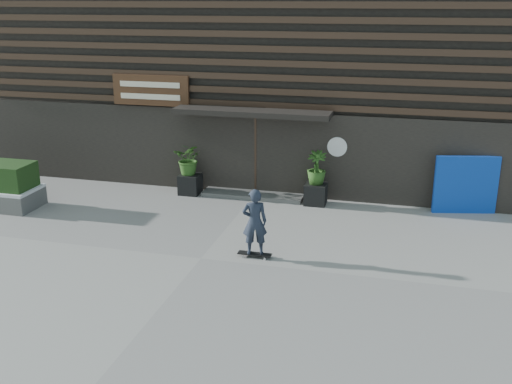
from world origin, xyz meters
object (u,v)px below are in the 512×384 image
(blue_tarp, at_px, (466,185))
(skateboarder, at_px, (255,222))
(planter_pot_left, at_px, (190,184))
(planter_pot_right, at_px, (316,194))

(blue_tarp, distance_m, skateboarder, 6.45)
(blue_tarp, bearing_deg, planter_pot_left, 169.29)
(planter_pot_left, xyz_separation_m, blue_tarp, (7.84, 0.30, 0.50))
(blue_tarp, height_order, skateboarder, skateboarder)
(skateboarder, bearing_deg, planter_pot_right, 79.61)
(planter_pot_right, height_order, blue_tarp, blue_tarp)
(planter_pot_left, distance_m, blue_tarp, 7.86)
(planter_pot_right, xyz_separation_m, skateboarder, (-0.74, -4.03, 0.55))
(planter_pot_left, distance_m, planter_pot_right, 3.80)
(blue_tarp, relative_size, skateboarder, 1.05)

